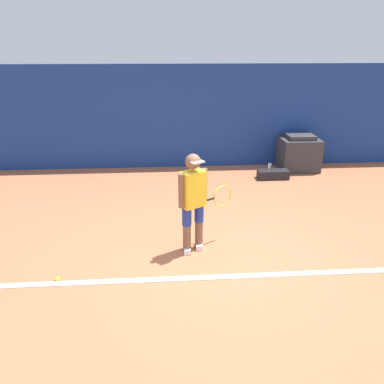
{
  "coord_description": "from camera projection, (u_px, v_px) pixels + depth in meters",
  "views": [
    {
      "loc": [
        -0.74,
        -4.52,
        2.87
      ],
      "look_at": [
        -0.37,
        0.62,
        0.86
      ],
      "focal_mm": 35.0,
      "sensor_mm": 36.0,
      "label": 1
    }
  ],
  "objects": [
    {
      "name": "ground_plane",
      "position": [
        221.0,
        264.0,
        5.3
      ],
      "size": [
        24.0,
        24.0,
        0.0
      ],
      "primitive_type": "plane",
      "color": "#B76642"
    },
    {
      "name": "back_wall",
      "position": [
        195.0,
        117.0,
        9.18
      ],
      "size": [
        24.0,
        0.1,
        2.49
      ],
      "color": "navy",
      "rests_on": "ground_plane"
    },
    {
      "name": "court_baseline",
      "position": [
        225.0,
        277.0,
        4.98
      ],
      "size": [
        21.6,
        0.1,
        0.01
      ],
      "color": "white",
      "rests_on": "ground_plane"
    },
    {
      "name": "tennis_player",
      "position": [
        194.0,
        199.0,
        5.37
      ],
      "size": [
        0.84,
        0.56,
        1.5
      ],
      "rotation": [
        0.0,
        0.0,
        0.54
      ],
      "color": "brown",
      "rests_on": "ground_plane"
    },
    {
      "name": "tennis_ball",
      "position": [
        57.0,
        279.0,
        4.89
      ],
      "size": [
        0.07,
        0.07,
        0.07
      ],
      "color": "#D1E533",
      "rests_on": "ground_plane"
    },
    {
      "name": "covered_chair",
      "position": [
        299.0,
        153.0,
        9.19
      ],
      "size": [
        0.92,
        0.78,
        0.88
      ],
      "color": "#333338",
      "rests_on": "ground_plane"
    },
    {
      "name": "equipment_bag",
      "position": [
        273.0,
        174.0,
        8.66
      ],
      "size": [
        0.71,
        0.3,
        0.2
      ],
      "color": "black",
      "rests_on": "ground_plane"
    },
    {
      "name": "water_bottle",
      "position": [
        270.0,
        167.0,
        9.16
      ],
      "size": [
        0.08,
        0.08,
        0.22
      ],
      "color": "white",
      "rests_on": "ground_plane"
    }
  ]
}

